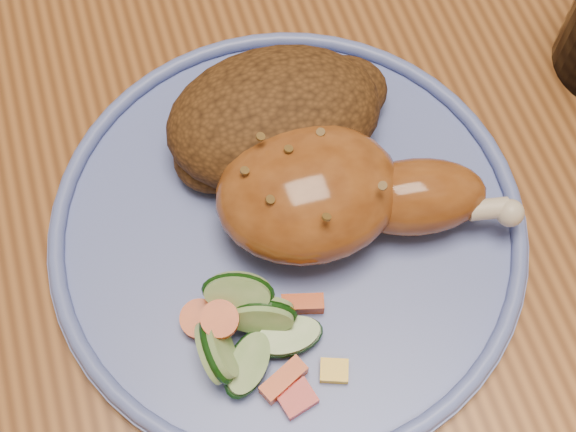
{
  "coord_description": "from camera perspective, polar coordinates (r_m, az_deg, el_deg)",
  "views": [
    {
      "loc": [
        -0.16,
        -0.32,
        1.21
      ],
      "look_at": [
        -0.1,
        -0.12,
        0.78
      ],
      "focal_mm": 50.0,
      "sensor_mm": 36.0,
      "label": 1
    }
  ],
  "objects": [
    {
      "name": "ground",
      "position": [
        1.26,
        2.91,
        -9.32
      ],
      "size": [
        4.0,
        4.0,
        0.0
      ],
      "primitive_type": "plane",
      "color": "brown",
      "rests_on": "ground"
    },
    {
      "name": "dining_table",
      "position": [
        0.65,
        5.61,
        7.43
      ],
      "size": [
        0.9,
        1.4,
        0.75
      ],
      "color": "#945727",
      "rests_on": "ground"
    },
    {
      "name": "plate",
      "position": [
        0.5,
        0.0,
        -1.04
      ],
      "size": [
        0.3,
        0.3,
        0.01
      ],
      "primitive_type": "cylinder",
      "color": "#5C6EBD",
      "rests_on": "dining_table"
    },
    {
      "name": "plate_rim",
      "position": [
        0.49,
        0.0,
        -0.51
      ],
      "size": [
        0.29,
        0.29,
        0.01
      ],
      "primitive_type": "torus",
      "color": "#5C6EBD",
      "rests_on": "plate"
    },
    {
      "name": "chicken_leg",
      "position": [
        0.47,
        3.35,
        1.59
      ],
      "size": [
        0.18,
        0.1,
        0.06
      ],
      "color": "#96511F",
      "rests_on": "plate"
    },
    {
      "name": "rice_pilaf",
      "position": [
        0.5,
        -0.7,
        7.04
      ],
      "size": [
        0.15,
        0.1,
        0.06
      ],
      "color": "#4F2F13",
      "rests_on": "plate"
    },
    {
      "name": "vegetable_pile",
      "position": [
        0.45,
        -2.65,
        -8.32
      ],
      "size": [
        0.09,
        0.09,
        0.05
      ],
      "color": "#A50A05",
      "rests_on": "plate"
    }
  ]
}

